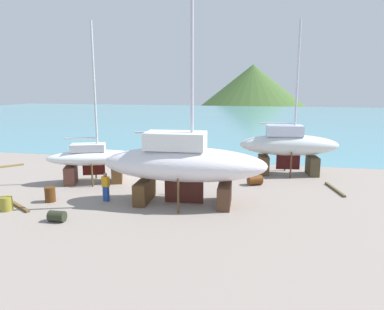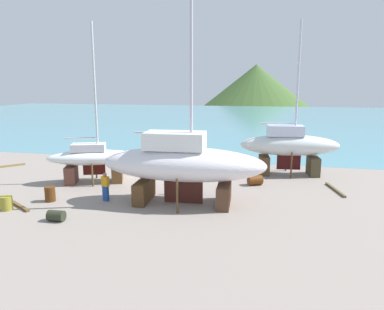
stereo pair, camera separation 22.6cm
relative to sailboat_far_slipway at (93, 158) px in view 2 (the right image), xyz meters
name	(u,v)px [view 2 (the right image)]	position (x,y,z in m)	size (l,w,h in m)	color
ground_plane	(121,191)	(2.63, -1.55, -1.68)	(39.83, 39.83, 0.00)	gray
sea_water	(226,118)	(2.63, 50.52, -1.68)	(151.90, 84.23, 0.01)	#5495A6
headland_hill	(255,99)	(3.78, 146.78, -1.68)	(80.10, 80.10, 31.38)	#41602C
sailboat_far_slipway	(93,158)	(0.00, 0.00, 0.00)	(6.52, 4.05, 10.69)	brown
sailboat_large_starboard	(289,146)	(13.20, 5.21, 0.51)	(7.47, 3.05, 11.18)	#463C27
sailboat_small_center	(183,163)	(7.07, -2.95, 0.64)	(9.47, 3.68, 14.62)	#513424
worker	(105,186)	(2.62, -3.61, -0.80)	(0.49, 0.36, 1.69)	#214694
barrel_tipped_right	(6,203)	(-1.94, -6.21, -1.29)	(0.64, 0.64, 0.77)	olive
barrel_rust_mid	(255,180)	(10.94, 1.74, -1.35)	(0.65, 0.65, 0.93)	#60300F
barrel_rust_far	(56,216)	(1.63, -7.07, -1.41)	(0.55, 0.55, 0.81)	#2A2F20
barrel_tipped_left	(50,194)	(-0.51, -4.38, -1.24)	(0.59, 0.59, 0.87)	#532D10
timber_long_aft	(20,206)	(-1.53, -5.71, -1.61)	(2.22, 0.19, 0.13)	brown
timber_short_cross	(12,165)	(-9.04, 3.00, -1.60)	(2.00, 0.20, 0.15)	olive
timber_long_fore	(335,190)	(16.02, 1.50, -1.61)	(3.06, 0.16, 0.13)	brown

